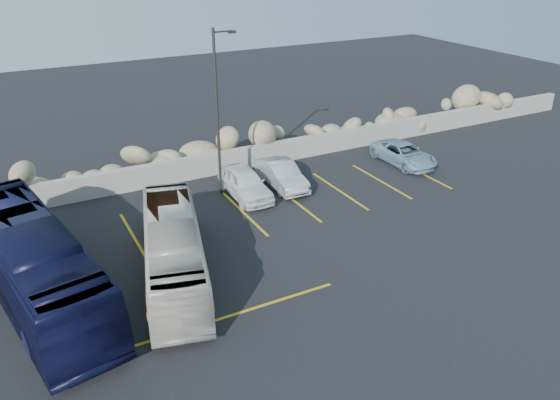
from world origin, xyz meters
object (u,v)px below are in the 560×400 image
tour_coach (33,263)px  car_d (404,154)px  lamppost (218,110)px  car_b (282,175)px  vintage_bus (174,251)px  car_a (245,183)px

tour_coach → car_d: bearing=1.8°
lamppost → car_b: 4.79m
vintage_bus → tour_coach: (-4.65, 0.92, 0.30)m
tour_coach → car_a: tour_coach is taller
tour_coach → car_a: (9.96, 4.42, -0.77)m
tour_coach → car_d: 20.13m
car_a → car_d: car_a is taller
car_d → lamppost: bearing=172.8°
lamppost → car_a: (0.89, -0.86, -3.60)m
vintage_bus → tour_coach: bearing=-176.8°
car_a → car_b: size_ratio=1.04×
lamppost → car_a: size_ratio=1.95×
car_b → car_d: 7.57m
lamppost → car_d: (10.59, -1.08, -3.71)m
car_b → car_a: bearing=-171.9°
car_a → car_d: size_ratio=0.98×
lamppost → car_d: size_ratio=1.91×
vintage_bus → car_d: bearing=33.3°
car_d → vintage_bus: bearing=-162.5°
lamppost → car_a: 3.80m
car_b → tour_coach: bearing=-156.3°
vintage_bus → car_d: 15.88m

